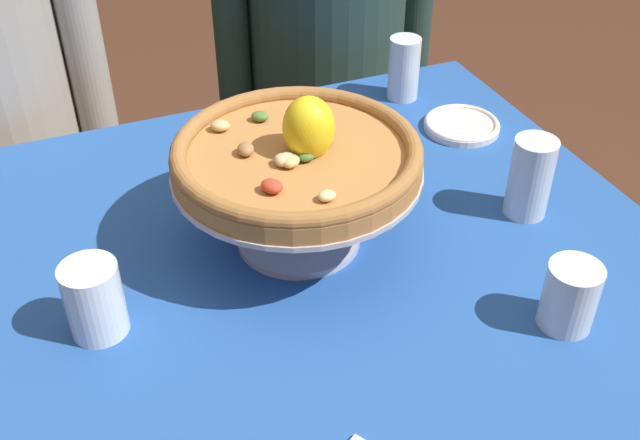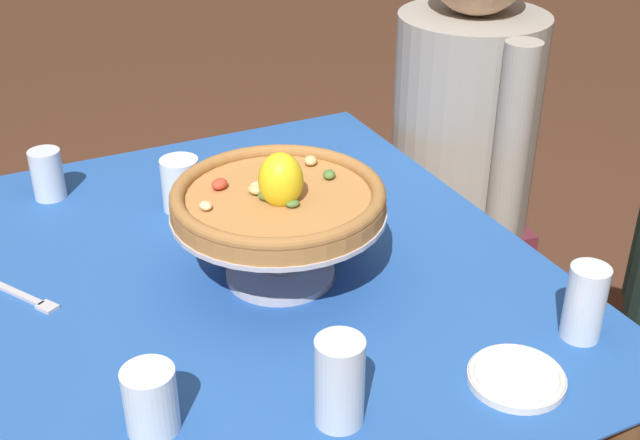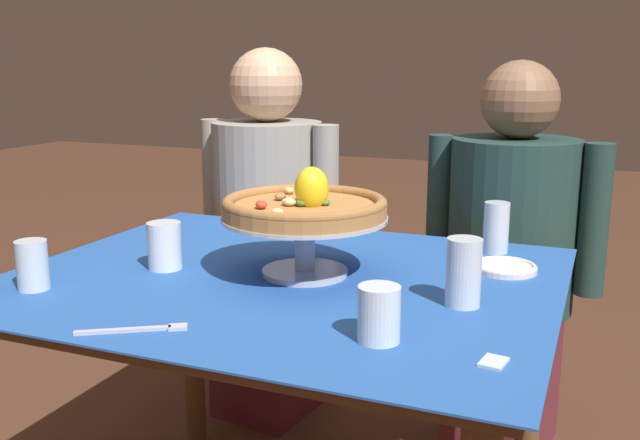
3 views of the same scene
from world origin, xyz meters
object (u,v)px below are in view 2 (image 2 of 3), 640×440
water_glass_back_right (584,307)px  water_glass_front_left (48,177)px  diner_left (461,169)px  water_glass_front_right (151,404)px  pizza_stand (279,232)px  pizza (278,197)px  water_glass_side_left (181,188)px  dinner_fork (20,294)px  water_glass_side_right (339,387)px  side_plate (516,377)px

water_glass_back_right → water_glass_front_left: water_glass_back_right is taller
diner_left → water_glass_front_right: bearing=-54.7°
pizza_stand → diner_left: size_ratio=0.29×
pizza → water_glass_front_right: (0.26, -0.29, -0.11)m
pizza_stand → water_glass_front_left: pizza_stand is taller
pizza → diner_left: 0.84m
water_glass_back_right → pizza_stand: bearing=-135.5°
pizza_stand → water_glass_front_right: pizza_stand is taller
water_glass_front_right → diner_left: 1.19m
water_glass_front_left → diner_left: 0.98m
water_glass_front_right → water_glass_side_left: water_glass_side_left is taller
dinner_fork → diner_left: diner_left is taller
pizza → water_glass_back_right: pizza is taller
water_glass_side_right → side_plate: size_ratio=0.94×
water_glass_front_right → water_glass_front_left: size_ratio=0.93×
side_plate → water_glass_front_left: bearing=-150.4°
water_glass_front_right → water_glass_front_left: water_glass_front_left is taller
pizza_stand → water_glass_back_right: pizza_stand is taller
water_glass_side_right → dinner_fork: (-0.49, -0.34, -0.05)m
pizza_stand → water_glass_side_left: size_ratio=3.38×
water_glass_side_right → water_glass_front_right: size_ratio=1.38×
water_glass_front_right → side_plate: water_glass_front_right is taller
pizza_stand → pizza: size_ratio=1.01×
water_glass_back_right → water_glass_side_left: water_glass_back_right is taller
pizza_stand → side_plate: pizza_stand is taller
water_glass_front_right → water_glass_front_left: (-0.73, -0.00, 0.00)m
water_glass_front_left → water_glass_side_left: bearing=54.2°
pizza_stand → water_glass_side_left: 0.32m
pizza → dinner_fork: 0.45m
water_glass_back_right → water_glass_side_left: bearing=-147.4°
pizza_stand → water_glass_back_right: (0.35, 0.34, -0.03)m
pizza → side_plate: bearing=25.9°
pizza → dinner_fork: pizza is taller
water_glass_front_right → dinner_fork: 0.41m
side_plate → diner_left: size_ratio=0.11×
pizza → water_glass_front_left: bearing=-147.4°
water_glass_back_right → water_glass_side_right: bearing=-89.7°
diner_left → pizza: bearing=-57.7°
pizza → side_plate: (0.39, 0.19, -0.14)m
water_glass_front_right → water_glass_back_right: (0.09, 0.64, 0.01)m
water_glass_side_right → diner_left: diner_left is taller
water_glass_front_left → pizza: bearing=32.6°
pizza_stand → water_glass_front_right: 0.40m
pizza_stand → water_glass_front_left: bearing=-147.3°
water_glass_side_right → water_glass_side_left: (-0.66, -0.01, -0.01)m
water_glass_side_right → water_glass_front_right: 0.24m
pizza → water_glass_front_left: (-0.47, -0.30, -0.11)m
pizza → pizza_stand: bearing=163.4°
water_glass_front_left → diner_left: diner_left is taller
water_glass_side_right → water_glass_side_left: size_ratio=1.24×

